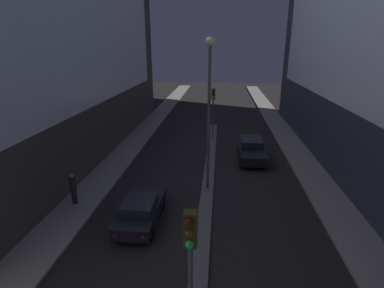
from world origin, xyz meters
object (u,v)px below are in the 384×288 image
traffic_light_mid (213,103)px  car_left_lane (141,210)px  traffic_light_near (190,256)px  car_right_lane (251,149)px  street_lamp (209,93)px  pedestrian_on_left_sidewalk (73,188)px

traffic_light_mid → car_left_lane: size_ratio=1.09×
traffic_light_near → car_right_lane: (3.02, 15.38, -2.65)m
traffic_light_mid → car_left_lane: (-3.02, -13.35, -2.72)m
traffic_light_near → street_lamp: size_ratio=0.53×
traffic_light_near → car_left_lane: (-3.02, 6.36, -2.72)m
traffic_light_near → traffic_light_mid: 19.71m
traffic_light_near → street_lamp: street_lamp is taller
traffic_light_near → street_lamp: 10.38m
traffic_light_mid → car_left_lane: 13.96m
traffic_light_near → pedestrian_on_left_sidewalk: traffic_light_near is taller
traffic_light_near → car_left_lane: 7.55m
pedestrian_on_left_sidewalk → street_lamp: bearing=19.8°
car_left_lane → traffic_light_mid: bearing=77.3°
traffic_light_near → street_lamp: (0.00, 10.12, 2.33)m
car_left_lane → pedestrian_on_left_sidewalk: (-3.93, 1.25, 0.35)m
car_left_lane → pedestrian_on_left_sidewalk: bearing=162.3°
traffic_light_mid → street_lamp: bearing=-90.0°
pedestrian_on_left_sidewalk → traffic_light_near: bearing=-47.6°
traffic_light_near → car_right_lane: traffic_light_near is taller
street_lamp → car_left_lane: street_lamp is taller
car_left_lane → street_lamp: bearing=51.2°
street_lamp → car_right_lane: size_ratio=1.82×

